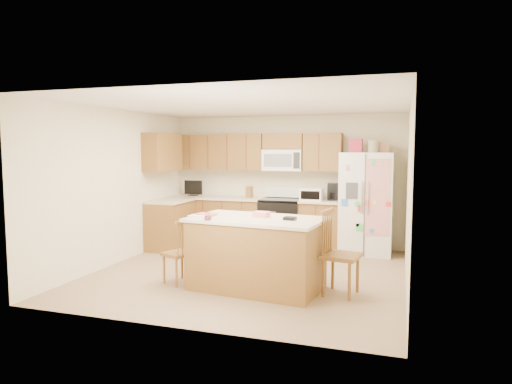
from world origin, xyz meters
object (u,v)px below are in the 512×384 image
(stove, at_px, (281,222))
(refrigerator, at_px, (366,202))
(windsor_chair_left, at_px, (180,253))
(windsor_chair_right, at_px, (339,255))
(island, at_px, (256,253))
(windsor_chair_back, at_px, (265,243))

(stove, relative_size, refrigerator, 0.55)
(windsor_chair_left, bearing_deg, windsor_chair_right, 4.89)
(island, height_order, windsor_chair_back, island)
(island, bearing_deg, windsor_chair_right, 4.85)
(stove, bearing_deg, refrigerator, -2.30)
(stove, xyz_separation_m, refrigerator, (1.57, -0.06, 0.45))
(refrigerator, distance_m, windsor_chair_left, 3.56)
(windsor_chair_right, bearing_deg, windsor_chair_left, -175.11)
(windsor_chair_back, height_order, windsor_chair_right, windsor_chair_right)
(refrigerator, relative_size, windsor_chair_left, 2.26)
(stove, xyz_separation_m, island, (0.35, -2.65, 0.01))
(island, bearing_deg, refrigerator, 64.62)
(windsor_chair_right, bearing_deg, island, -175.15)
(windsor_chair_back, bearing_deg, island, -82.17)
(stove, xyz_separation_m, windsor_chair_back, (0.24, -1.87, -0.02))
(refrigerator, bearing_deg, stove, 177.70)
(windsor_chair_back, distance_m, windsor_chair_right, 1.37)
(island, relative_size, windsor_chair_back, 1.94)
(island, height_order, windsor_chair_left, island)
(stove, height_order, windsor_chair_right, stove)
(windsor_chair_back, xyz_separation_m, windsor_chair_right, (1.18, -0.69, 0.06))
(refrigerator, relative_size, island, 1.10)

